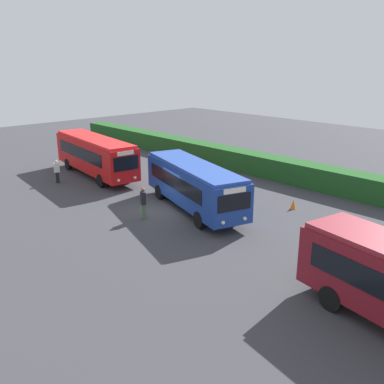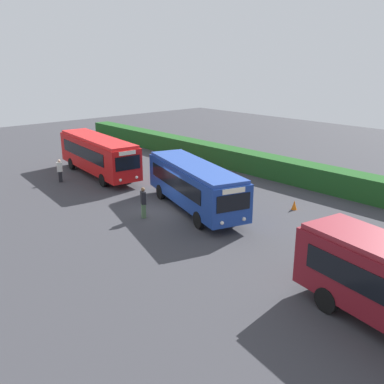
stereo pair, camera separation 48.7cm
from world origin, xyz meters
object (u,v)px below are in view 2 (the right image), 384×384
traffic_cone (294,205)px  bus_blue (194,184)px  person_center (143,202)px  person_left (60,170)px  bus_red (98,154)px

traffic_cone → bus_blue: bearing=-131.9°
traffic_cone → person_center: bearing=-123.0°
traffic_cone → person_left: bearing=-152.8°
person_left → traffic_cone: (15.98, 8.20, -0.64)m
bus_blue → person_left: size_ratio=5.53×
person_left → traffic_cone: person_left is taller
bus_blue → person_center: 3.48m
bus_blue → person_center: bus_blue is taller
bus_red → person_left: bearing=-88.7°
bus_red → person_center: size_ratio=5.63×
bus_blue → traffic_cone: 6.51m
person_center → bus_blue: bearing=7.0°
person_center → person_left: bearing=114.2°
bus_red → person_center: bus_red is taller
bus_red → bus_blue: size_ratio=1.09×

